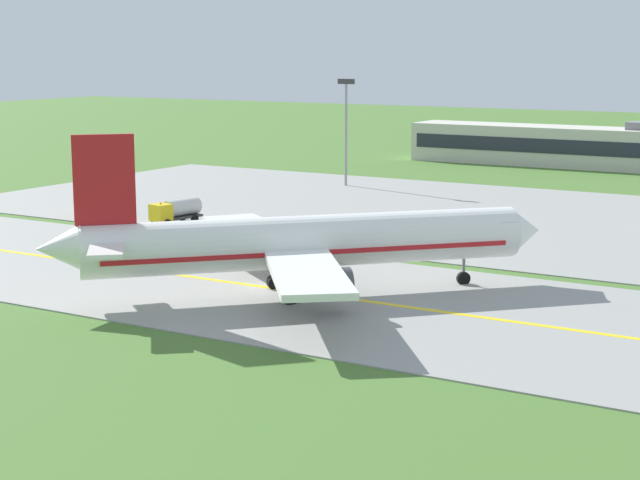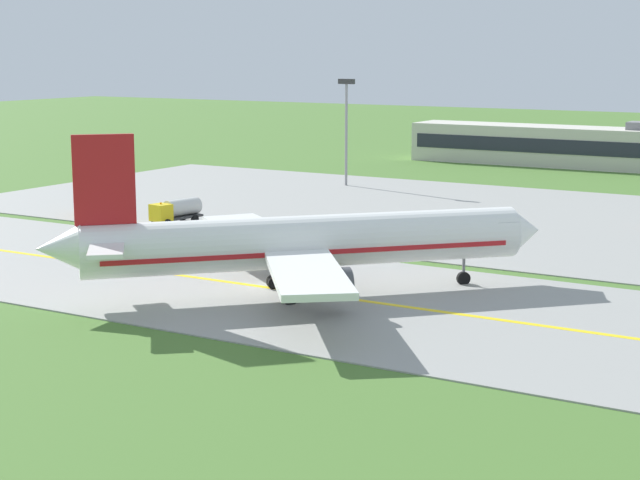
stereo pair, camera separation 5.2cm
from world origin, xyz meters
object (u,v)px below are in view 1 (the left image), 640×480
at_px(airplane_lead, 300,243).
at_px(apron_light_mast, 346,118).
at_px(service_truck_baggage, 176,210).
at_px(service_truck_catering, 97,203).

bearing_deg(airplane_lead, apron_light_mast, 116.29).
relative_size(service_truck_baggage, apron_light_mast, 0.43).
distance_m(service_truck_baggage, service_truck_catering, 10.94).
xyz_separation_m(airplane_lead, service_truck_catering, (-40.00, 20.67, -2.60)).
bearing_deg(apron_light_mast, service_truck_catering, -106.61).
bearing_deg(service_truck_catering, service_truck_baggage, 2.98).
distance_m(airplane_lead, service_truck_catering, 45.10).
height_order(service_truck_baggage, service_truck_catering, service_truck_baggage).
bearing_deg(airplane_lead, service_truck_catering, 152.67).
bearing_deg(apron_light_mast, service_truck_baggage, -90.46).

